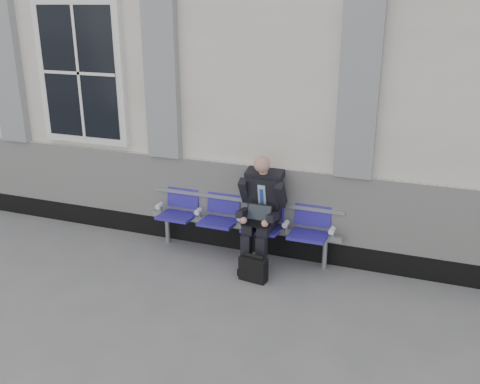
% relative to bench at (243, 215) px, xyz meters
% --- Properties ---
extents(ground, '(70.00, 70.00, 0.00)m').
position_rel_bench_xyz_m(ground, '(-2.75, -1.32, -0.55)').
color(ground, slate).
rests_on(ground, ground).
extents(station_building, '(14.40, 4.40, 4.49)m').
position_rel_bench_xyz_m(station_building, '(-2.77, 2.15, 1.67)').
color(station_building, silver).
rests_on(station_building, ground).
extents(bench, '(2.60, 0.47, 0.91)m').
position_rel_bench_xyz_m(bench, '(0.00, 0.00, 0.00)').
color(bench, '#9EA0A3').
rests_on(bench, ground).
extents(businessman, '(0.56, 0.76, 1.42)m').
position_rel_bench_xyz_m(businessman, '(0.30, -0.13, 0.21)').
color(businessman, black).
rests_on(businessman, ground).
extents(briefcase, '(0.35, 0.18, 0.34)m').
position_rel_bench_xyz_m(briefcase, '(0.37, -0.63, -0.39)').
color(briefcase, black).
rests_on(briefcase, ground).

